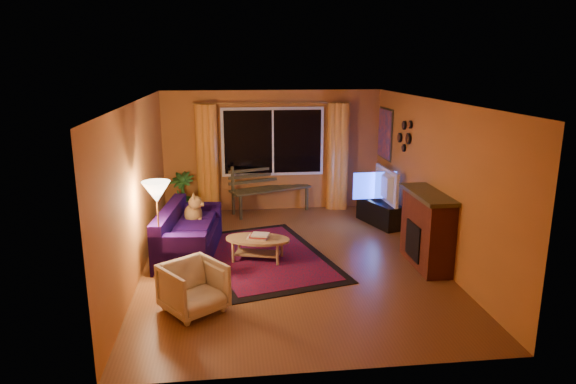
{
  "coord_description": "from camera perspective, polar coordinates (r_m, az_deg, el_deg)",
  "views": [
    {
      "loc": [
        -0.93,
        -7.52,
        3.05
      ],
      "look_at": [
        0.0,
        0.3,
        1.05
      ],
      "focal_mm": 32.0,
      "sensor_mm": 36.0,
      "label": 1
    }
  ],
  "objects": [
    {
      "name": "tv_console",
      "position": [
        10.05,
        10.15,
        -2.3
      ],
      "size": [
        0.69,
        1.15,
        0.46
      ],
      "primitive_type": "cube",
      "rotation": [
        0.0,
        0.0,
        0.32
      ],
      "color": "black",
      "rests_on": "ground"
    },
    {
      "name": "armchair",
      "position": [
        6.6,
        -10.47,
        -10.17
      ],
      "size": [
        0.92,
        0.92,
        0.7
      ],
      "primitive_type": "imported",
      "rotation": [
        0.0,
        0.0,
        0.62
      ],
      "color": "beige",
      "rests_on": "ground"
    },
    {
      "name": "fireplace",
      "position": [
        8.11,
        15.17,
        -4.21
      ],
      "size": [
        0.4,
        1.2,
        1.1
      ],
      "primitive_type": "cube",
      "color": "maroon",
      "rests_on": "ground"
    },
    {
      "name": "wall_back",
      "position": [
        10.72,
        -1.72,
        4.58
      ],
      "size": [
        4.5,
        0.02,
        2.5
      ],
      "primitive_type": "cube",
      "color": "#BF7432",
      "rests_on": "ground"
    },
    {
      "name": "floor",
      "position": [
        8.17,
        0.25,
        -7.74
      ],
      "size": [
        4.5,
        6.0,
        0.02
      ],
      "primitive_type": "cube",
      "color": "brown",
      "rests_on": "ground"
    },
    {
      "name": "ceiling",
      "position": [
        7.6,
        0.27,
        10.17
      ],
      "size": [
        4.5,
        6.0,
        0.02
      ],
      "primitive_type": "cube",
      "color": "white",
      "rests_on": "ground"
    },
    {
      "name": "painting",
      "position": [
        10.55,
        10.72,
        6.38
      ],
      "size": [
        0.04,
        0.76,
        0.96
      ],
      "primitive_type": "cube",
      "color": "#DE4F31",
      "rests_on": "wall_right"
    },
    {
      "name": "wall_right",
      "position": [
        8.37,
        15.82,
        1.28
      ],
      "size": [
        0.02,
        6.0,
        2.5
      ],
      "primitive_type": "cube",
      "color": "#BF7432",
      "rests_on": "ground"
    },
    {
      "name": "window",
      "position": [
        10.63,
        -1.69,
        5.59
      ],
      "size": [
        2.0,
        0.02,
        1.3
      ],
      "primitive_type": "cube",
      "color": "black",
      "rests_on": "wall_back"
    },
    {
      "name": "potted_plant",
      "position": [
        10.56,
        -11.7,
        -0.3
      ],
      "size": [
        0.64,
        0.64,
        0.9
      ],
      "primitive_type": "imported",
      "rotation": [
        0.0,
        0.0,
        -0.34
      ],
      "color": "#235B1E",
      "rests_on": "ground"
    },
    {
      "name": "curtain_rod",
      "position": [
        10.49,
        -1.7,
        9.87
      ],
      "size": [
        3.2,
        0.03,
        0.03
      ],
      "primitive_type": "cylinder",
      "rotation": [
        0.0,
        1.57,
        0.0
      ],
      "color": "#BF8C3F",
      "rests_on": "wall_back"
    },
    {
      "name": "curtain_left",
      "position": [
        10.59,
        -8.96,
        3.57
      ],
      "size": [
        0.36,
        0.36,
        2.24
      ],
      "primitive_type": "cylinder",
      "color": "orange",
      "rests_on": "ground"
    },
    {
      "name": "wall_left",
      "position": [
        7.85,
        -16.35,
        0.4
      ],
      "size": [
        0.02,
        6.0,
        2.5
      ],
      "primitive_type": "cube",
      "color": "#BF7432",
      "rests_on": "ground"
    },
    {
      "name": "bench",
      "position": [
        10.68,
        -1.95,
        -0.95
      ],
      "size": [
        1.74,
        1.05,
        0.5
      ],
      "primitive_type": "cube",
      "rotation": [
        0.0,
        0.0,
        0.36
      ],
      "color": "#3A361C",
      "rests_on": "ground"
    },
    {
      "name": "curtain_right",
      "position": [
        10.82,
        5.51,
        3.91
      ],
      "size": [
        0.36,
        0.36,
        2.24
      ],
      "primitive_type": "cylinder",
      "color": "orange",
      "rests_on": "ground"
    },
    {
      "name": "mirror_cluster",
      "position": [
        9.45,
        12.78,
        6.29
      ],
      "size": [
        0.06,
        0.6,
        0.56
      ],
      "primitive_type": null,
      "color": "black",
      "rests_on": "wall_right"
    },
    {
      "name": "television",
      "position": [
        9.91,
        10.28,
        0.74
      ],
      "size": [
        0.21,
        1.12,
        0.64
      ],
      "primitive_type": "imported",
      "rotation": [
        0.0,
        0.0,
        1.63
      ],
      "color": "black",
      "rests_on": "tv_console"
    },
    {
      "name": "coffee_table",
      "position": [
        8.15,
        -3.38,
        -6.36
      ],
      "size": [
        1.26,
        1.26,
        0.37
      ],
      "primitive_type": "cylinder",
      "rotation": [
        0.0,
        0.0,
        -0.28
      ],
      "color": "tan",
      "rests_on": "ground"
    },
    {
      "name": "dog",
      "position": [
        8.82,
        -10.51,
        -1.82
      ],
      "size": [
        0.51,
        0.58,
        0.52
      ],
      "primitive_type": null,
      "rotation": [
        0.0,
        0.0,
        -0.42
      ],
      "color": "brown",
      "rests_on": "sofa"
    },
    {
      "name": "sofa",
      "position": [
        8.49,
        -10.94,
        -4.3
      ],
      "size": [
        1.03,
        2.0,
        0.78
      ],
      "primitive_type": "cube",
      "rotation": [
        0.0,
        0.0,
        -0.11
      ],
      "color": "#170539",
      "rests_on": "ground"
    },
    {
      "name": "floor_lamp",
      "position": [
        7.57,
        -14.15,
        -4.19
      ],
      "size": [
        0.24,
        0.24,
        1.43
      ],
      "primitive_type": "cylinder",
      "rotation": [
        0.0,
        0.0,
        0.0
      ],
      "color": "#BF8C3F",
      "rests_on": "ground"
    },
    {
      "name": "rug",
      "position": [
        8.34,
        -2.69,
        -7.15
      ],
      "size": [
        2.52,
        3.29,
        0.02
      ],
      "primitive_type": "cube",
      "rotation": [
        0.0,
        0.0,
        0.25
      ],
      "color": "maroon",
      "rests_on": "ground"
    }
  ]
}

